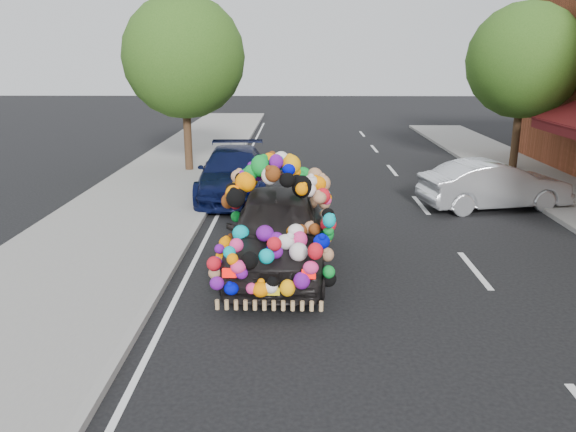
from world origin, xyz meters
TOP-DOWN VIEW (x-y plane):
  - ground at (0.00, 0.00)m, footprint 100.00×100.00m
  - sidewalk at (-4.30, 0.00)m, footprint 4.00×60.00m
  - kerb at (-2.35, 0.00)m, footprint 0.15×60.00m
  - lane_markings at (3.60, 0.00)m, footprint 6.00×50.00m
  - tree_near_sidewalk at (-3.80, 9.50)m, footprint 4.20×4.20m
  - tree_far_b at (8.00, 10.00)m, footprint 4.00×4.00m
  - plush_art_car at (-0.29, 0.10)m, footprint 2.29×4.80m
  - navy_sedan at (-1.80, 6.00)m, footprint 2.19×4.96m
  - silver_hatchback at (5.50, 4.69)m, footprint 4.20×2.16m

SIDE VIEW (x-z plane):
  - ground at x=0.00m, z-range 0.00..0.00m
  - lane_markings at x=3.60m, z-range 0.00..0.01m
  - sidewalk at x=-4.30m, z-range 0.00..0.12m
  - kerb at x=-2.35m, z-range 0.00..0.13m
  - silver_hatchback at x=5.50m, z-range 0.00..1.32m
  - navy_sedan at x=-1.80m, z-range 0.00..1.42m
  - plush_art_car at x=-0.29m, z-range 0.03..2.23m
  - tree_far_b at x=8.00m, z-range 0.94..6.84m
  - tree_near_sidewalk at x=-3.80m, z-range 0.96..7.09m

